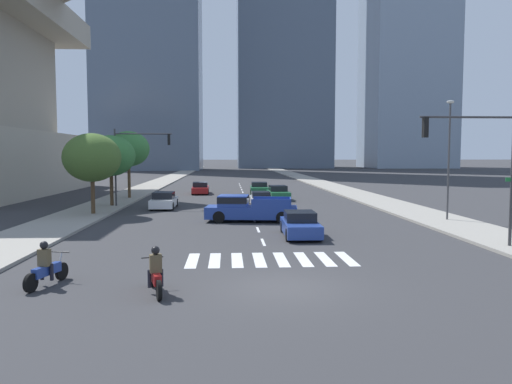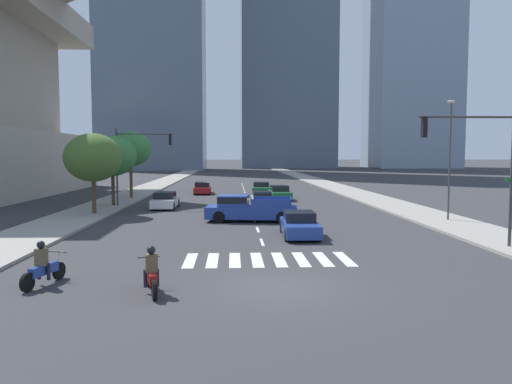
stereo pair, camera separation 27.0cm
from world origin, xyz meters
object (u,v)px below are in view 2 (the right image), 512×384
object	(u,v)px
motorcycle_lead	(43,268)
street_tree_nearest	(93,158)
street_lamp_east	(450,151)
sedan_blue_4	(299,225)
motorcycle_trailing	(151,274)
traffic_signal_far	(137,153)
street_tree_second	(112,156)
sedan_green_5	(261,189)
sedan_red_2	(202,188)
traffic_signal_near	(479,152)
sedan_green_0	(280,193)
street_tree_third	(130,149)
sedan_white_3	(165,201)
sedan_silver_1	(262,199)
pickup_truck	(247,209)

from	to	relation	value
motorcycle_lead	street_tree_nearest	world-z (taller)	street_tree_nearest
street_lamp_east	sedan_blue_4	bearing A→B (deg)	-153.74
motorcycle_trailing	traffic_signal_far	bearing A→B (deg)	-3.72
street_tree_second	sedan_blue_4	bearing A→B (deg)	-48.90
sedan_green_5	street_tree_second	bearing A→B (deg)	-44.69
sedan_red_2	street_tree_nearest	distance (m)	20.21
sedan_red_2	street_lamp_east	size ratio (longest dim) A/B	0.62
sedan_blue_4	sedan_green_5	size ratio (longest dim) A/B	0.93
sedan_red_2	sedan_green_5	world-z (taller)	sedan_green_5
traffic_signal_near	traffic_signal_far	size ratio (longest dim) A/B	1.00
motorcycle_lead	sedan_red_2	size ratio (longest dim) A/B	0.46
sedan_red_2	traffic_signal_near	xyz separation A→B (m)	(14.16, -32.34, 3.77)
sedan_green_0	sedan_blue_4	xyz separation A→B (m)	(-1.00, -20.80, -0.02)
sedan_blue_4	traffic_signal_far	world-z (taller)	traffic_signal_far
traffic_signal_near	street_tree_third	bearing A→B (deg)	-51.87
sedan_green_0	traffic_signal_far	distance (m)	14.03
motorcycle_trailing	street_lamp_east	distance (m)	22.59
sedan_white_3	street_tree_nearest	distance (m)	7.07
motorcycle_lead	motorcycle_trailing	xyz separation A→B (m)	(3.66, -1.06, 0.00)
sedan_silver_1	sedan_blue_4	distance (m)	15.52
motorcycle_lead	sedan_green_5	size ratio (longest dim) A/B	0.46
sedan_green_5	traffic_signal_near	size ratio (longest dim) A/B	0.75
motorcycle_lead	pickup_truck	xyz separation A→B (m)	(7.11, 15.11, 0.23)
pickup_truck	sedan_red_2	bearing A→B (deg)	-72.75
sedan_silver_1	traffic_signal_near	size ratio (longest dim) A/B	0.73
traffic_signal_far	street_tree_third	bearing A→B (deg)	105.45
motorcycle_lead	sedan_blue_4	xyz separation A→B (m)	(9.66, 9.20, 0.01)
traffic_signal_near	traffic_signal_far	distance (m)	26.42
pickup_truck	street_lamp_east	world-z (taller)	street_lamp_east
sedan_silver_1	motorcycle_trailing	bearing A→B (deg)	-10.69
traffic_signal_near	street_tree_third	size ratio (longest dim) A/B	0.97
traffic_signal_far	street_lamp_east	bearing A→B (deg)	-24.78
motorcycle_trailing	sedan_green_5	size ratio (longest dim) A/B	0.46
street_tree_nearest	traffic_signal_far	bearing A→B (deg)	68.81
sedan_blue_4	street_tree_nearest	distance (m)	16.64
motorcycle_lead	pickup_truck	world-z (taller)	pickup_truck
motorcycle_lead	traffic_signal_near	xyz separation A→B (m)	(17.08, 5.23, 3.78)
sedan_white_3	street_lamp_east	xyz separation A→B (m)	(19.00, -8.89, 3.89)
motorcycle_trailing	street_lamp_east	bearing A→B (deg)	-61.91
sedan_red_2	street_tree_second	world-z (taller)	street_tree_second
sedan_green_5	traffic_signal_far	bearing A→B (deg)	-39.05
sedan_green_0	street_tree_nearest	size ratio (longest dim) A/B	0.78
street_lamp_east	motorcycle_lead	bearing A→B (deg)	-144.38
traffic_signal_near	street_lamp_east	size ratio (longest dim) A/B	0.82
pickup_truck	sedan_blue_4	world-z (taller)	pickup_truck
traffic_signal_near	street_tree_second	distance (m)	28.08
sedan_white_3	street_tree_second	xyz separation A→B (m)	(-4.36, 1.21, 3.57)
sedan_green_0	street_lamp_east	distance (m)	18.67
pickup_truck	sedan_red_2	size ratio (longest dim) A/B	1.28
motorcycle_lead	street_tree_second	world-z (taller)	street_tree_second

